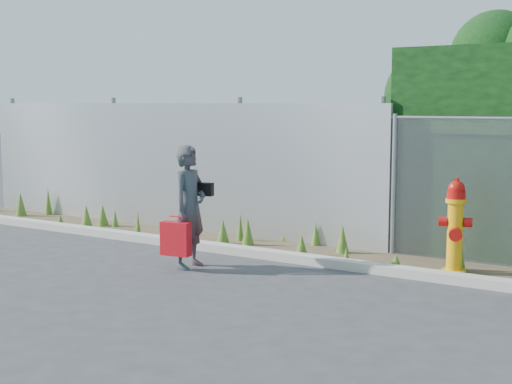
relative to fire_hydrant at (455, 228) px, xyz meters
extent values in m
plane|color=#373739|center=(-2.18, -2.25, -0.61)|extent=(80.00, 80.00, 0.00)
cube|color=#ABA89A|center=(-2.18, -0.45, -0.55)|extent=(16.00, 0.22, 0.12)
cube|color=#483A29|center=(-2.18, 0.15, -0.60)|extent=(16.00, 1.20, 0.01)
cone|color=#3B651E|center=(-3.63, 0.76, -0.46)|extent=(0.17, 0.17, 0.29)
cone|color=#3B651E|center=(-4.24, -0.13, -0.44)|extent=(0.24, 0.24, 0.34)
cone|color=#3B651E|center=(-1.39, -0.28, -0.48)|extent=(0.11, 0.11, 0.26)
cone|color=#3B651E|center=(-3.24, 0.13, -0.39)|extent=(0.20, 0.20, 0.44)
cone|color=#3B651E|center=(-1.75, 0.38, -0.40)|extent=(0.20, 0.20, 0.42)
cone|color=#3B651E|center=(-3.61, -0.01, -0.41)|extent=(0.21, 0.21, 0.40)
cone|color=#3B651E|center=(-3.55, 0.38, -0.39)|extent=(0.12, 0.12, 0.44)
cone|color=#3B651E|center=(-8.23, 0.62, -0.35)|extent=(0.14, 0.14, 0.52)
cone|color=#3B651E|center=(-6.15, 0.29, -0.45)|extent=(0.12, 0.12, 0.32)
cone|color=#3B651E|center=(-4.92, 0.17, -0.51)|extent=(0.20, 0.20, 0.19)
cone|color=#3B651E|center=(0.00, 0.19, -0.35)|extent=(0.20, 0.20, 0.52)
cone|color=#3B651E|center=(-6.31, -0.24, -0.38)|extent=(0.23, 0.23, 0.45)
cone|color=#3B651E|center=(-2.35, 0.68, -0.42)|extent=(0.14, 0.14, 0.37)
cone|color=#3B651E|center=(-7.03, -0.18, -0.50)|extent=(0.16, 0.16, 0.21)
cone|color=#3B651E|center=(-5.12, -0.27, -0.39)|extent=(0.11, 0.11, 0.44)
cone|color=#3B651E|center=(-6.39, 0.23, -0.41)|extent=(0.22, 0.22, 0.39)
cone|color=#3B651E|center=(-2.95, 0.80, -0.35)|extent=(0.21, 0.21, 0.51)
cone|color=#3B651E|center=(-0.70, -0.22, -0.50)|extent=(0.21, 0.21, 0.21)
cone|color=#3B651E|center=(-8.55, 0.22, -0.37)|extent=(0.22, 0.22, 0.47)
cone|color=#3B651E|center=(-2.18, -0.08, -0.45)|extent=(0.18, 0.18, 0.32)
cube|color=#B9BCC1|center=(-5.43, 0.75, 0.49)|extent=(8.50, 0.08, 2.20)
cylinder|color=gray|center=(-9.48, 0.87, 0.54)|extent=(0.10, 0.10, 2.30)
cylinder|color=gray|center=(-6.68, 0.87, 0.54)|extent=(0.10, 0.10, 2.30)
cylinder|color=gray|center=(-3.88, 0.87, 0.54)|extent=(0.10, 0.10, 2.30)
cylinder|color=gray|center=(-1.38, 0.87, 0.54)|extent=(0.10, 0.10, 2.30)
cylinder|color=gray|center=(-1.13, 0.75, 0.42)|extent=(0.07, 0.07, 2.05)
sphere|color=black|center=(-0.99, 1.77, 1.70)|extent=(1.36, 1.36, 1.36)
sphere|color=black|center=(-0.06, 2.01, 2.29)|extent=(1.34, 1.34, 1.34)
cylinder|color=#E4A20C|center=(0.00, 0.01, -0.57)|extent=(0.31, 0.31, 0.07)
cylinder|color=#E4A20C|center=(0.00, 0.01, -0.14)|extent=(0.20, 0.20, 0.94)
cylinder|color=#E4A20C|center=(0.00, 0.01, 0.35)|extent=(0.26, 0.26, 0.06)
cylinder|color=#B20F0A|center=(0.00, 0.01, 0.43)|extent=(0.23, 0.23, 0.11)
sphere|color=#B20F0A|center=(0.00, 0.01, 0.51)|extent=(0.21, 0.21, 0.21)
cylinder|color=#B20F0A|center=(0.00, 0.01, 0.62)|extent=(0.06, 0.06, 0.06)
cylinder|color=#B20F0A|center=(-0.15, 0.01, 0.08)|extent=(0.11, 0.12, 0.12)
cylinder|color=#B20F0A|center=(0.15, 0.01, 0.08)|extent=(0.11, 0.12, 0.12)
cylinder|color=#B20F0A|center=(0.00, -0.15, -0.06)|extent=(0.17, 0.13, 0.17)
imported|color=#106365|center=(-3.13, -1.47, 0.22)|extent=(0.41, 0.61, 1.65)
cube|color=#AF0A1E|center=(-3.18, -1.72, -0.18)|extent=(0.40, 0.15, 0.45)
cylinder|color=#AF0A1E|center=(-3.18, -1.72, 0.11)|extent=(0.19, 0.02, 0.02)
cube|color=black|center=(-3.04, -1.26, 0.44)|extent=(0.24, 0.10, 0.18)
camera|label=1|loc=(2.61, -8.98, 1.59)|focal=50.00mm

